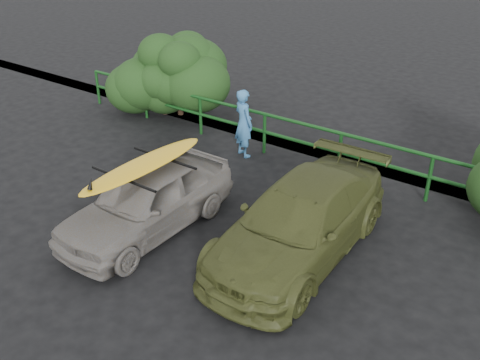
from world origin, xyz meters
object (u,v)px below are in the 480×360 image
(guardrail, at_px, (300,143))
(surfboard, at_px, (144,165))
(olive_vehicle, at_px, (300,221))
(sedan, at_px, (147,200))
(man, at_px, (244,123))

(guardrail, distance_m, surfboard, 4.27)
(surfboard, bearing_deg, olive_vehicle, 20.58)
(sedan, height_order, man, man)
(sedan, bearing_deg, man, 97.57)
(olive_vehicle, bearing_deg, sedan, -161.09)
(sedan, xyz_separation_m, man, (-0.50, 3.71, 0.19))
(guardrail, height_order, surfboard, surfboard)
(man, relative_size, surfboard, 0.57)
(guardrail, bearing_deg, sedan, -101.46)
(olive_vehicle, distance_m, surfboard, 2.90)
(guardrail, distance_m, olive_vehicle, 3.60)
(guardrail, bearing_deg, surfboard, -101.46)
(olive_vehicle, height_order, surfboard, surfboard)
(guardrail, height_order, man, man)
(guardrail, relative_size, surfboard, 4.86)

